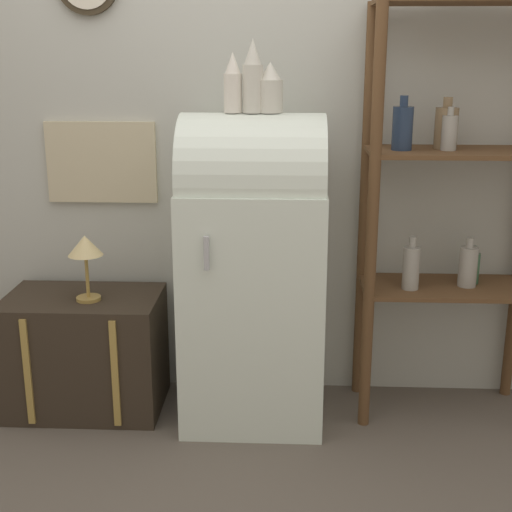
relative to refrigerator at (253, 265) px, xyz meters
name	(u,v)px	position (x,y,z in m)	size (l,w,h in m)	color
ground_plane	(250,440)	(0.00, -0.26, -0.72)	(12.00, 12.00, 0.00)	#60564C
wall_back	(255,115)	(-0.01, 0.31, 0.63)	(7.00, 0.09, 2.70)	#B7B7AD
refrigerator	(253,265)	(0.00, 0.00, 0.00)	(0.62, 0.60, 1.39)	silver
suitcase_trunk	(86,352)	(-0.79, 0.02, -0.45)	(0.71, 0.46, 0.55)	#33281E
shelf_unit	(451,188)	(0.86, 0.08, 0.34)	(0.78, 0.38, 1.84)	brown
vase_left	(233,85)	(-0.08, -0.01, 0.78)	(0.08, 0.08, 0.24)	silver
vase_center	(254,79)	(0.00, -0.01, 0.80)	(0.08, 0.08, 0.30)	beige
vase_right	(270,89)	(0.07, 0.01, 0.76)	(0.11, 0.11, 0.21)	beige
desk_lamp	(85,250)	(-0.74, -0.03, 0.06)	(0.15, 0.15, 0.30)	#AD8942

